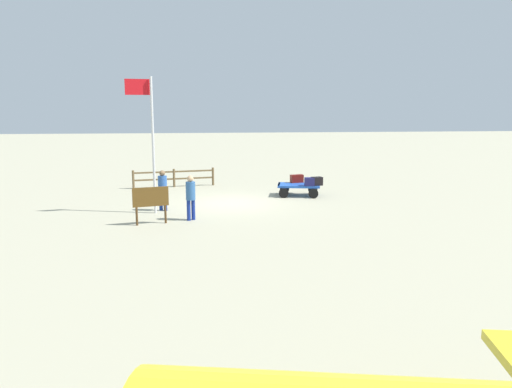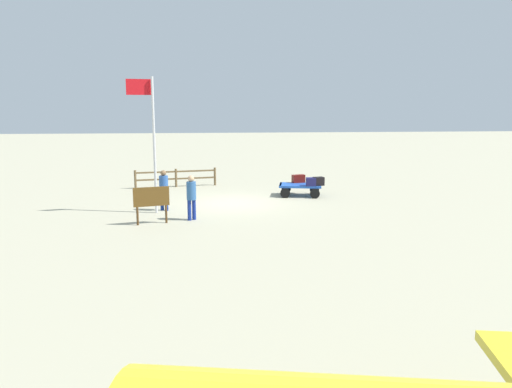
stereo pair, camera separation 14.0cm
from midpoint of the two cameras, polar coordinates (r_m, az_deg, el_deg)
The scene contains 10 objects.
ground_plane at distance 21.48m, azimuth -2.54°, elevation -1.06°, with size 120.00×120.00×0.00m, color #ADA78A.
luggage_cart at distance 23.26m, azimuth 5.23°, elevation 0.81°, with size 2.14×1.69×0.55m.
suitcase_dark at distance 22.95m, azimuth 7.38°, elevation 1.46°, with size 0.55×0.44×0.39m.
suitcase_grey at distance 23.75m, azimuth 5.09°, elevation 1.78°, with size 0.66×0.42×0.38m.
suitcase_olive at distance 22.80m, azimuth 6.53°, elevation 1.41°, with size 0.48×0.41×0.38m.
worker_lead at distance 20.12m, azimuth -10.40°, elevation 0.81°, with size 0.48×0.48×1.64m.
worker_trailing at distance 18.24m, azimuth -7.25°, elevation -0.02°, with size 0.48×0.48×1.66m.
flagpole at distance 19.50m, azimuth -11.87°, elevation 6.98°, with size 1.01×0.23×5.26m.
signboard at distance 17.85m, azimuth -11.76°, elevation -0.59°, with size 1.24×0.36×1.34m.
wooden_fence at distance 26.10m, azimuth -9.07°, elevation 2.02°, with size 4.20×0.84×0.95m.
Camera 2 is at (1.24, 21.05, 4.11)m, focal length 34.66 mm.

